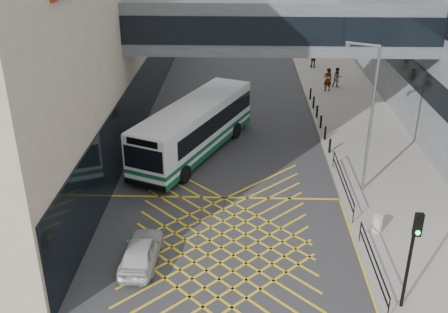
# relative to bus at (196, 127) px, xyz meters

# --- Properties ---
(ground) EXTENTS (120.00, 120.00, 0.00)m
(ground) POSITION_rel_bus_xyz_m (1.91, -10.10, -1.70)
(ground) COLOR #333335
(skybridge) EXTENTS (20.00, 4.10, 3.00)m
(skybridge) POSITION_rel_bus_xyz_m (4.91, 1.90, 5.80)
(skybridge) COLOR #4F5459
(skybridge) RESTS_ON ground
(pavement) EXTENTS (6.00, 54.00, 0.16)m
(pavement) POSITION_rel_bus_xyz_m (10.91, 4.90, -1.62)
(pavement) COLOR gray
(pavement) RESTS_ON ground
(box_junction) EXTENTS (12.00, 9.00, 0.01)m
(box_junction) POSITION_rel_bus_xyz_m (1.91, -10.10, -1.70)
(box_junction) COLOR gold
(box_junction) RESTS_ON ground
(bus) EXTENTS (6.85, 11.43, 3.18)m
(bus) POSITION_rel_bus_xyz_m (0.00, 0.00, 0.00)
(bus) COLOR silver
(bus) RESTS_ON ground
(car_white) EXTENTS (1.75, 3.94, 1.23)m
(car_white) POSITION_rel_bus_xyz_m (-1.40, -11.30, -1.09)
(car_white) COLOR #B8B9BB
(car_white) RESTS_ON ground
(car_dark) EXTENTS (3.15, 4.55, 1.33)m
(car_dark) POSITION_rel_bus_xyz_m (-0.27, 7.74, -1.04)
(car_dark) COLOR black
(car_dark) RESTS_ON ground
(car_silver) EXTENTS (3.12, 4.96, 1.43)m
(car_silver) POSITION_rel_bus_xyz_m (1.88, 4.60, -0.99)
(car_silver) COLOR #9B9DA4
(car_silver) RESTS_ON ground
(traffic_light) EXTENTS (0.29, 0.48, 4.14)m
(traffic_light) POSITION_rel_bus_xyz_m (8.78, -13.94, 1.15)
(traffic_light) COLOR black
(traffic_light) RESTS_ON pavement
(street_lamp) EXTENTS (1.67, 0.92, 7.69)m
(street_lamp) POSITION_rel_bus_xyz_m (9.05, -4.67, 2.84)
(street_lamp) COLOR slate
(street_lamp) RESTS_ON pavement
(litter_bin) EXTENTS (0.46, 0.46, 0.79)m
(litter_bin) POSITION_rel_bus_xyz_m (9.02, -8.78, -1.15)
(litter_bin) COLOR #ADA89E
(litter_bin) RESTS_ON pavement
(kerb_railings) EXTENTS (0.05, 12.54, 1.00)m
(kerb_railings) POSITION_rel_bus_xyz_m (8.06, -8.32, -0.82)
(kerb_railings) COLOR black
(kerb_railings) RESTS_ON pavement
(bollards) EXTENTS (0.14, 10.14, 0.90)m
(bollards) POSITION_rel_bus_xyz_m (8.16, 4.90, -1.09)
(bollards) COLOR black
(bollards) RESTS_ON pavement
(pedestrian_a) EXTENTS (0.88, 0.72, 1.92)m
(pedestrian_a) POSITION_rel_bus_xyz_m (9.77, 12.05, -0.58)
(pedestrian_a) COLOR gray
(pedestrian_a) RESTS_ON pavement
(pedestrian_b) EXTENTS (0.86, 0.56, 1.66)m
(pedestrian_b) POSITION_rel_bus_xyz_m (10.73, 13.09, -0.71)
(pedestrian_b) COLOR gray
(pedestrian_b) RESTS_ON pavement
(pedestrian_c) EXTENTS (1.03, 0.55, 1.69)m
(pedestrian_c) POSITION_rel_bus_xyz_m (9.51, 19.19, -0.70)
(pedestrian_c) COLOR gray
(pedestrian_c) RESTS_ON pavement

